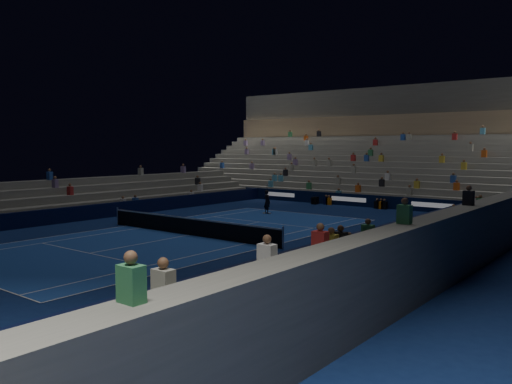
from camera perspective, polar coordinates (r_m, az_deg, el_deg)
The scene contains 11 objects.
ground at distance 29.59m, azimuth -7.25°, elevation -4.66°, with size 90.00×90.00×0.00m, color #0D1D4E.
court_surface at distance 29.59m, azimuth -7.25°, elevation -4.65°, with size 10.97×23.77×0.01m, color #1B4196.
sponsor_barrier_far at distance 44.36m, azimuth 10.07°, elevation -0.83°, with size 44.00×0.25×1.00m, color black.
sponsor_barrier_east at distance 23.67m, azimuth 9.51°, elevation -5.89°, with size 0.25×37.00×1.00m, color black.
sponsor_barrier_west at distance 37.01m, azimuth -17.84°, elevation -2.14°, with size 0.25×37.00×1.00m, color black.
grandstand_main at distance 52.63m, azimuth 14.98°, elevation 3.12°, with size 44.00×15.20×11.20m.
grandstand_east at distance 22.16m, azimuth 17.43°, elevation -5.70°, with size 5.00×37.00×2.50m.
grandstand_west at distance 39.87m, azimuth -20.63°, elevation -1.12°, with size 5.00×37.00×2.50m.
tennis_net at distance 29.51m, azimuth -7.26°, elevation -3.69°, with size 12.90×0.10×1.10m.
tennis_player at distance 38.44m, azimuth 1.20°, elevation -1.07°, with size 0.64×0.42×1.76m, color black.
broadcast_camera at distance 45.09m, azimuth 6.39°, elevation -0.91°, with size 0.53×0.96×0.63m.
Camera 1 is at (20.86, -20.39, 4.94)m, focal length 36.92 mm.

